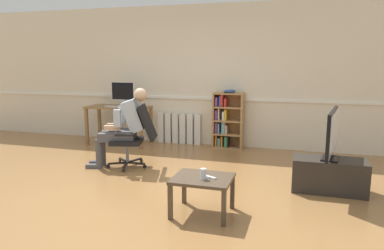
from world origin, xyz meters
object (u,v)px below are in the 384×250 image
object	(u,v)px
tv_stand	(329,175)
spare_remote	(210,177)
office_chair	(136,134)
drinking_glass	(203,174)
imac_monitor	(123,92)
keyboard	(114,107)
tv_screen	(332,133)
computer_desk	(119,112)
computer_mouse	(130,107)
person_seated	(124,125)
radiator	(179,128)
coffee_table	(203,183)
bookshelf	(226,121)

from	to	relation	value
tv_stand	spare_remote	world-z (taller)	spare_remote
office_chair	drinking_glass	bearing A→B (deg)	29.52
imac_monitor	keyboard	bearing A→B (deg)	-110.12
tv_screen	drinking_glass	size ratio (longest dim) A/B	8.39
computer_desk	imac_monitor	xyz separation A→B (m)	(0.07, 0.08, 0.39)
tv_stand	tv_screen	xyz separation A→B (m)	(0.00, -0.00, 0.54)
keyboard	spare_remote	distance (m)	3.70
computer_mouse	drinking_glass	xyz separation A→B (m)	(2.19, -2.72, -0.30)
keyboard	spare_remote	xyz separation A→B (m)	(2.57, -2.64, -0.35)
keyboard	drinking_glass	xyz separation A→B (m)	(2.51, -2.70, -0.30)
person_seated	tv_screen	bearing A→B (deg)	69.98
person_seated	radiator	bearing A→B (deg)	155.54
computer_desk	person_seated	size ratio (longest dim) A/B	1.01
computer_desk	coffee_table	bearing A→B (deg)	-48.26
computer_desk	spare_remote	world-z (taller)	computer_desk
computer_mouse	spare_remote	size ratio (longest dim) A/B	0.67
keyboard	radiator	distance (m)	1.34
coffee_table	keyboard	bearing A→B (deg)	133.38
computer_mouse	tv_screen	bearing A→B (deg)	-23.45
tv_screen	drinking_glass	world-z (taller)	tv_screen
computer_mouse	spare_remote	bearing A→B (deg)	-49.85
keyboard	tv_stand	distance (m)	4.17
person_seated	office_chair	bearing A→B (deg)	90.00
keyboard	tv_stand	size ratio (longest dim) A/B	0.41
computer_mouse	imac_monitor	bearing A→B (deg)	141.48
imac_monitor	spare_remote	world-z (taller)	imac_monitor
coffee_table	tv_screen	bearing A→B (deg)	39.72
keyboard	bookshelf	xyz separation A→B (m)	(2.13, 0.42, -0.25)
spare_remote	drinking_glass	bearing A→B (deg)	160.41
tv_stand	computer_mouse	bearing A→B (deg)	156.54
bookshelf	coffee_table	size ratio (longest dim) A/B	1.75
office_chair	person_seated	distance (m)	0.23
office_chair	person_seated	bearing A→B (deg)	-90.00
computer_desk	tv_screen	xyz separation A→B (m)	(3.83, -1.65, 0.11)
coffee_table	computer_mouse	bearing A→B (deg)	129.16
keyboard	drinking_glass	size ratio (longest dim) A/B	3.18
imac_monitor	tv_screen	xyz separation A→B (m)	(3.77, -1.72, -0.28)
computer_desk	spare_remote	bearing A→B (deg)	-47.38
spare_remote	radiator	bearing A→B (deg)	49.55
computer_desk	coffee_table	size ratio (longest dim) A/B	1.99
keyboard	person_seated	size ratio (longest dim) A/B	0.30
bookshelf	computer_mouse	bearing A→B (deg)	-167.31
tv_screen	spare_remote	xyz separation A→B (m)	(-1.28, -1.13, -0.33)
drinking_glass	spare_remote	xyz separation A→B (m)	(0.06, 0.06, -0.05)
bookshelf	office_chair	xyz separation A→B (m)	(-1.09, -1.64, 0.01)
keyboard	imac_monitor	bearing A→B (deg)	69.88
computer_desk	keyboard	size ratio (longest dim) A/B	3.39
person_seated	spare_remote	size ratio (longest dim) A/B	8.23
tv_stand	office_chair	bearing A→B (deg)	174.06
person_seated	coffee_table	xyz separation A→B (m)	(1.63, -1.37, -0.30)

